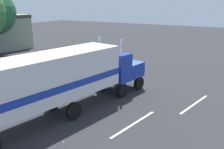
% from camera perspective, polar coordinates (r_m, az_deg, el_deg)
% --- Properties ---
extents(ground_plane, '(120.00, 120.00, 0.00)m').
position_cam_1_polar(ground_plane, '(21.57, 3.38, -2.84)').
color(ground_plane, '#2D2D30').
extents(lane_stripe_near, '(4.36, 0.92, 0.01)m').
position_cam_1_polar(lane_stripe_near, '(15.31, 5.09, -11.34)').
color(lane_stripe_near, silver).
rests_on(lane_stripe_near, ground_plane).
extents(lane_stripe_mid, '(4.34, 1.04, 0.01)m').
position_cam_1_polar(lane_stripe_mid, '(18.94, 18.61, -6.54)').
color(lane_stripe_mid, silver).
rests_on(lane_stripe_mid, ground_plane).
extents(semi_truck, '(14.38, 5.02, 4.50)m').
position_cam_1_polar(semi_truck, '(15.96, -11.54, -0.65)').
color(semi_truck, '#193399').
rests_on(semi_truck, ground_plane).
extents(person_bystander, '(0.34, 0.46, 1.63)m').
position_cam_1_polar(person_bystander, '(19.86, -11.50, -2.16)').
color(person_bystander, black).
rests_on(person_bystander, ground_plane).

